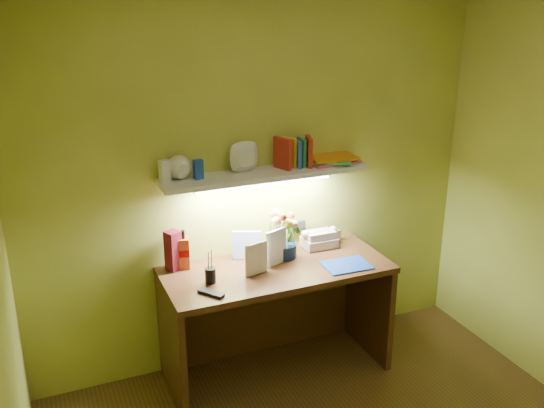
{
  "coord_description": "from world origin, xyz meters",
  "views": [
    {
      "loc": [
        -1.34,
        -1.89,
        2.37
      ],
      "look_at": [
        0.03,
        1.35,
        1.11
      ],
      "focal_mm": 40.0,
      "sensor_mm": 36.0,
      "label": 1
    }
  ],
  "objects_px": {
    "desk": "(277,321)",
    "flower_bouquet": "(283,234)",
    "desk_clock": "(335,236)",
    "telephone": "(319,237)",
    "whisky_bottle": "(184,249)"
  },
  "relations": [
    {
      "from": "telephone",
      "to": "desk_clock",
      "type": "height_order",
      "value": "telephone"
    },
    {
      "from": "desk",
      "to": "telephone",
      "type": "relative_size",
      "value": 6.56
    },
    {
      "from": "flower_bouquet",
      "to": "whisky_bottle",
      "type": "bearing_deg",
      "value": 172.71
    },
    {
      "from": "flower_bouquet",
      "to": "whisky_bottle",
      "type": "distance_m",
      "value": 0.63
    },
    {
      "from": "flower_bouquet",
      "to": "telephone",
      "type": "relative_size",
      "value": 1.42
    },
    {
      "from": "desk",
      "to": "flower_bouquet",
      "type": "distance_m",
      "value": 0.55
    },
    {
      "from": "whisky_bottle",
      "to": "flower_bouquet",
      "type": "bearing_deg",
      "value": -7.29
    },
    {
      "from": "flower_bouquet",
      "to": "desk_clock",
      "type": "relative_size",
      "value": 3.87
    },
    {
      "from": "desk",
      "to": "desk_clock",
      "type": "relative_size",
      "value": 17.93
    },
    {
      "from": "desk_clock",
      "to": "telephone",
      "type": "bearing_deg",
      "value": -177.65
    },
    {
      "from": "desk",
      "to": "whisky_bottle",
      "type": "bearing_deg",
      "value": 157.84
    },
    {
      "from": "flower_bouquet",
      "to": "desk_clock",
      "type": "bearing_deg",
      "value": 11.2
    },
    {
      "from": "flower_bouquet",
      "to": "whisky_bottle",
      "type": "xyz_separation_m",
      "value": [
        -0.63,
        0.08,
        -0.03
      ]
    },
    {
      "from": "flower_bouquet",
      "to": "whisky_bottle",
      "type": "relative_size",
      "value": 1.22
    },
    {
      "from": "desk_clock",
      "to": "whisky_bottle",
      "type": "distance_m",
      "value": 1.05
    }
  ]
}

